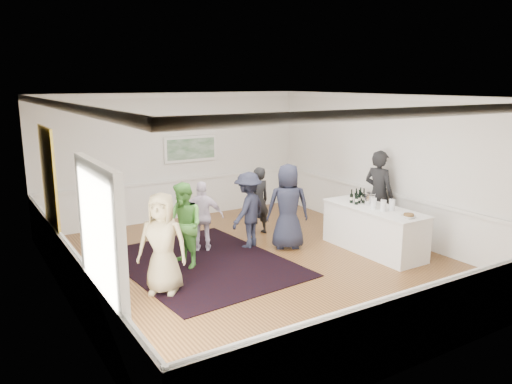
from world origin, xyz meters
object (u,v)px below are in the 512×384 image
serving_table (374,229)px  nut_bowl (409,216)px  bartender (379,194)px  guest_lilac (203,216)px  guest_green (184,226)px  guest_dark_b (258,201)px  guest_navy (288,207)px  ice_bucket (369,199)px  guest_dark_a (248,210)px  guest_tan (162,243)px

serving_table → nut_bowl: (-0.04, -0.92, 0.50)m
bartender → serving_table: bearing=120.9°
guest_lilac → serving_table: bearing=176.9°
guest_green → bartender: bearing=71.8°
guest_dark_b → guest_navy: size_ratio=0.87×
nut_bowl → ice_bucket: bearing=85.1°
guest_green → nut_bowl: guest_green is taller
guest_navy → ice_bucket: size_ratio=6.95×
guest_dark_b → guest_dark_a: bearing=42.7°
guest_dark_a → ice_bucket: bearing=118.8°
ice_bucket → guest_dark_b: bearing=125.4°
bartender → guest_green: (-4.46, 0.58, -0.18)m
guest_navy → nut_bowl: 2.44m
ice_bucket → nut_bowl: 1.16m
serving_table → nut_bowl: 1.05m
nut_bowl → guest_navy: bearing=123.9°
guest_tan → guest_lilac: guest_tan is taller
guest_dark_b → nut_bowl: 3.49m
guest_green → nut_bowl: 4.25m
bartender → nut_bowl: bartender is taller
guest_dark_a → serving_table: bearing=113.7°
guest_green → guest_lilac: size_ratio=1.11×
guest_lilac → guest_tan: bearing=75.7°
guest_navy → serving_table: bearing=169.4°
guest_tan → ice_bucket: (4.54, -0.09, 0.20)m
guest_tan → nut_bowl: bearing=22.5°
guest_dark_b → ice_bucket: size_ratio=6.03×
guest_lilac → bartender: bearing=-169.0°
serving_table → guest_green: guest_green is taller
bartender → guest_tan: 5.25m
guest_lilac → guest_navy: 1.79m
guest_dark_a → nut_bowl: bearing=100.4°
guest_tan → ice_bucket: size_ratio=6.57×
guest_dark_a → nut_bowl: (2.03, -2.52, 0.17)m
serving_table → ice_bucket: bearing=75.1°
guest_green → guest_lilac: guest_green is taller
bartender → guest_navy: bartender is taller
bartender → ice_bucket: size_ratio=7.65×
guest_dark_b → nut_bowl: bearing=110.2°
nut_bowl → guest_lilac: bearing=136.5°
guest_green → guest_dark_a: 1.67m
guest_lilac → guest_dark_b: size_ratio=0.94×
bartender → guest_green: size_ratio=1.22×
guest_tan → serving_table: bearing=34.0°
guest_lilac → ice_bucket: 3.49m
bartender → guest_dark_b: 2.71m
guest_lilac → guest_navy: (1.60, -0.78, 0.17)m
guest_tan → nut_bowl: (4.44, -1.25, 0.12)m
guest_navy → guest_green: bearing=24.8°
ice_bucket → serving_table: bearing=-104.9°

